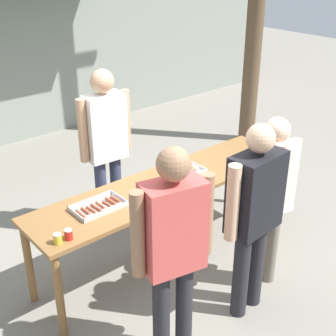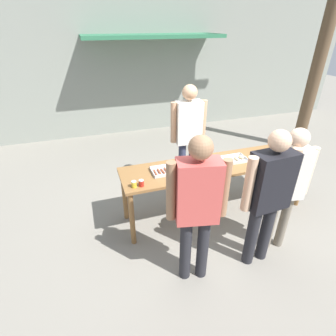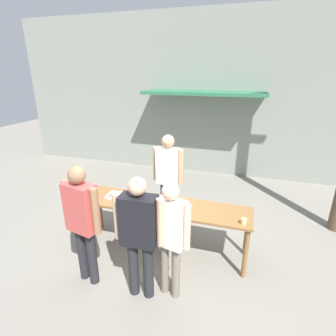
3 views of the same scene
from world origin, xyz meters
name	(u,v)px [view 3 (image 3 of 3)]	position (x,y,z in m)	size (l,w,h in m)	color
ground_plane	(163,248)	(0.00, 0.00, 0.00)	(24.00, 24.00, 0.00)	gray
building_facade_back	(207,97)	(0.00, 3.98, 2.26)	(12.00, 1.11, 4.50)	gray
serving_table	(162,209)	(0.00, 0.00, 0.78)	(2.89, 0.69, 0.87)	brown
food_tray_sausages	(120,197)	(-0.78, 0.02, 0.89)	(0.46, 0.28, 0.04)	silver
food_tray_buns	(178,205)	(0.26, 0.02, 0.89)	(0.37, 0.26, 0.06)	silver
condiment_jar_mustard	(85,197)	(-1.31, -0.23, 0.92)	(0.07, 0.07, 0.09)	gold
condiment_jar_ketchup	(90,198)	(-1.22, -0.23, 0.92)	(0.07, 0.07, 0.09)	#B22319
beer_cup	(244,221)	(1.30, -0.22, 0.92)	(0.08, 0.08, 0.09)	#DBC67A
person_server_behind_table	(168,172)	(-0.16, 0.82, 1.11)	(0.61, 0.26, 1.85)	#333851
person_customer_holding_hotdog	(82,216)	(-0.81, -1.02, 1.08)	(0.62, 0.33, 1.81)	#232328
person_customer_with_cup	(170,231)	(0.41, -0.91, 1.02)	(0.55, 0.29, 1.69)	#756B5B
person_customer_waiting_in_line	(139,230)	(0.04, -1.04, 1.04)	(0.68, 0.28, 1.76)	#232328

